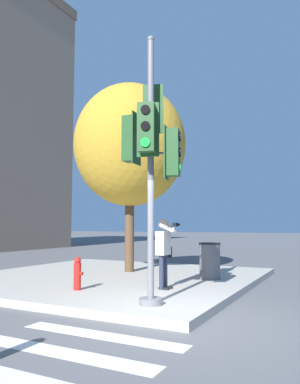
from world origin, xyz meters
name	(u,v)px	position (x,y,z in m)	size (l,w,h in m)	color
ground_plane	(172,322)	(0.00, 0.00, 0.00)	(160.00, 160.00, 0.00)	#5B5B5E
sidewalk_corner	(112,278)	(3.50, 3.50, 0.08)	(8.00, 8.00, 0.17)	#ADA89E
traffic_signal_pole	(151,147)	(0.36, 0.59, 3.15)	(1.17, 1.18, 5.22)	slate
person_photographer	(164,247)	(2.05, 1.11, 1.14)	(0.58, 0.54, 1.62)	black
street_tree	(130,145)	(4.48, 3.47, 4.26)	(3.66, 3.66, 6.12)	brown
fire_hydrant	(77,274)	(0.99, 2.81, 0.54)	(0.17, 0.23, 0.74)	red
trash_bin	(210,261)	(4.10, 0.67, 0.67)	(0.60, 0.60, 0.99)	#5B5B60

